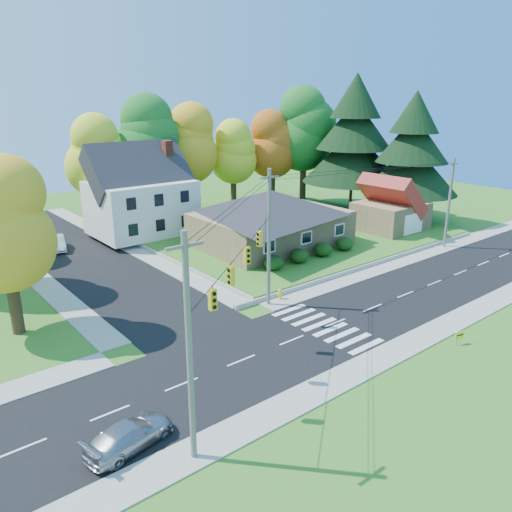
{
  "coord_description": "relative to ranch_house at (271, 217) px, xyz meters",
  "views": [
    {
      "loc": [
        -23.52,
        -20.49,
        14.66
      ],
      "look_at": [
        -0.4,
        8.0,
        2.86
      ],
      "focal_mm": 35.0,
      "sensor_mm": 36.0,
      "label": 1
    }
  ],
  "objects": [
    {
      "name": "hedge_row",
      "position": [
        -0.5,
        -6.2,
        -2.13
      ],
      "size": [
        10.7,
        1.7,
        1.27
      ],
      "color": "#163A10",
      "rests_on": "lawn"
    },
    {
      "name": "tree_lot_2",
      "position": [
        2.0,
        18.0,
        5.7
      ],
      "size": [
        7.28,
        7.28,
        13.56
      ],
      "color": "#3F2A19",
      "rests_on": "lawn"
    },
    {
      "name": "tree_lot_0",
      "position": [
        -10.0,
        18.0,
        5.04
      ],
      "size": [
        6.72,
        6.72,
        12.51
      ],
      "color": "#3F2A19",
      "rests_on": "lawn"
    },
    {
      "name": "ranch_house",
      "position": [
        0.0,
        0.0,
        0.0
      ],
      "size": [
        14.6,
        10.6,
        5.4
      ],
      "color": "tan",
      "rests_on": "lawn"
    },
    {
      "name": "sidewalk_north",
      "position": [
        -8.0,
        -11.0,
        -3.23
      ],
      "size": [
        90.0,
        2.0,
        0.08
      ],
      "primitive_type": "cube",
      "color": "#9C9A90",
      "rests_on": "ground"
    },
    {
      "name": "conifer_east_b",
      "position": [
        20.0,
        -2.0,
        5.01
      ],
      "size": [
        11.2,
        11.2,
        14.84
      ],
      "color": "#3F2A19",
      "rests_on": "lawn"
    },
    {
      "name": "tree_west_0",
      "position": [
        -25.0,
        -4.0,
        3.89
      ],
      "size": [
        6.16,
        6.16,
        11.47
      ],
      "color": "#3F2A19",
      "rests_on": "ground"
    },
    {
      "name": "tree_lot_5",
      "position": [
        18.0,
        14.0,
        7.0
      ],
      "size": [
        8.4,
        8.4,
        15.64
      ],
      "color": "#3F2A19",
      "rests_on": "lawn"
    },
    {
      "name": "road_main",
      "position": [
        -8.0,
        -16.0,
        -3.26
      ],
      "size": [
        90.0,
        8.0,
        0.02
      ],
      "primitive_type": "cube",
      "color": "black",
      "rests_on": "ground"
    },
    {
      "name": "road_cross",
      "position": [
        -16.0,
        10.0,
        -3.25
      ],
      "size": [
        8.0,
        44.0,
        0.02
      ],
      "primitive_type": "cube",
      "color": "black",
      "rests_on": "ground"
    },
    {
      "name": "ground",
      "position": [
        -8.0,
        -16.0,
        -3.27
      ],
      "size": [
        120.0,
        120.0,
        0.0
      ],
      "primitive_type": "plane",
      "color": "#3D7923"
    },
    {
      "name": "fire_hydrant",
      "position": [
        -8.19,
        -10.61,
        -2.86
      ],
      "size": [
        0.49,
        0.38,
        0.86
      ],
      "color": "yellow",
      "rests_on": "ground"
    },
    {
      "name": "garage",
      "position": [
        14.0,
        -4.01,
        -0.42
      ],
      "size": [
        7.3,
        6.3,
        4.6
      ],
      "color": "tan",
      "rests_on": "lawn"
    },
    {
      "name": "yard_sign",
      "position": [
        -4.28,
        -22.87,
        -2.66
      ],
      "size": [
        0.66,
        0.22,
        0.85
      ],
      "color": "black",
      "rests_on": "ground"
    },
    {
      "name": "colonial_house",
      "position": [
        -7.96,
        12.0,
        1.32
      ],
      "size": [
        10.4,
        8.4,
        9.6
      ],
      "color": "silver",
      "rests_on": "lawn"
    },
    {
      "name": "silver_sedan",
      "position": [
        -24.31,
        -18.88,
        -2.64
      ],
      "size": [
        4.42,
        2.53,
        1.21
      ],
      "primitive_type": "imported",
      "rotation": [
        0.0,
        0.0,
        1.78
      ],
      "color": "#A2A1AA",
      "rests_on": "road_main"
    },
    {
      "name": "sidewalk_south",
      "position": [
        -8.0,
        -21.0,
        -3.23
      ],
      "size": [
        90.0,
        2.0,
        0.08
      ],
      "primitive_type": "cube",
      "color": "#9C9A90",
      "rests_on": "ground"
    },
    {
      "name": "white_car",
      "position": [
        -16.96,
        12.97,
        -2.54
      ],
      "size": [
        2.45,
        4.49,
        1.4
      ],
      "primitive_type": "imported",
      "rotation": [
        0.0,
        0.0,
        -0.24
      ],
      "color": "silver",
      "rests_on": "road_cross"
    },
    {
      "name": "tree_lot_1",
      "position": [
        -4.0,
        17.0,
        6.35
      ],
      "size": [
        7.84,
        7.84,
        14.6
      ],
      "color": "#3F2A19",
      "rests_on": "lawn"
    },
    {
      "name": "tree_lot_4",
      "position": [
        14.0,
        16.0,
        5.04
      ],
      "size": [
        6.72,
        6.72,
        12.51
      ],
      "color": "#3F2A19",
      "rests_on": "lawn"
    },
    {
      "name": "conifer_east_a",
      "position": [
        19.0,
        6.0,
        6.12
      ],
      "size": [
        12.8,
        12.8,
        16.96
      ],
      "color": "#3F2A19",
      "rests_on": "lawn"
    },
    {
      "name": "traffic_infrastructure",
      "position": [
        -8.15,
        -14.65,
        1.88
      ],
      "size": [
        38.1,
        10.66,
        10.0
      ],
      "color": "#666059",
      "rests_on": "ground"
    },
    {
      "name": "lawn",
      "position": [
        5.0,
        5.0,
        -3.02
      ],
      "size": [
        30.0,
        30.0,
        0.5
      ],
      "primitive_type": "cube",
      "color": "#3D7923",
      "rests_on": "ground"
    },
    {
      "name": "tree_lot_3",
      "position": [
        8.0,
        17.0,
        4.39
      ],
      "size": [
        6.16,
        6.16,
        11.47
      ],
      "color": "#3F2A19",
      "rests_on": "lawn"
    }
  ]
}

